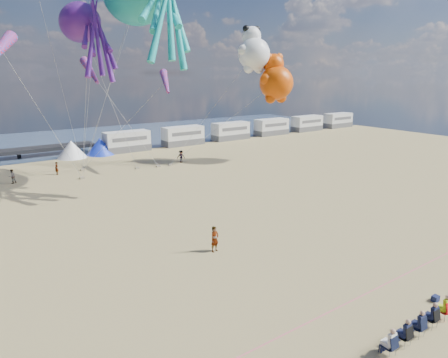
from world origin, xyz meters
TOP-DOWN VIEW (x-y plane):
  - ground at (0.00, 0.00)m, footprint 120.00×120.00m
  - water at (0.00, 55.00)m, footprint 120.00×120.00m
  - motorhome_0 at (6.00, 40.00)m, footprint 6.60×2.50m
  - motorhome_1 at (15.50, 40.00)m, footprint 6.60×2.50m
  - motorhome_2 at (25.00, 40.00)m, footprint 6.60×2.50m
  - motorhome_3 at (34.50, 40.00)m, footprint 6.60×2.50m
  - motorhome_4 at (44.00, 40.00)m, footprint 6.60×2.50m
  - motorhome_5 at (53.50, 40.00)m, footprint 6.60×2.50m
  - tent_white at (-2.00, 40.00)m, footprint 4.00×4.00m
  - tent_blue at (2.00, 40.00)m, footprint 4.00×4.00m
  - spectator_row at (-0.04, -8.43)m, footprint 6.10×0.90m
  - cooler_navy at (3.41, -7.46)m, footprint 0.38×0.28m
  - rope_line at (0.00, -5.00)m, footprint 34.00×0.03m
  - standing_person at (-2.54, 3.95)m, footprint 0.69×0.51m
  - beachgoer_1 at (-10.75, 30.10)m, footprint 0.88×0.75m
  - beachgoer_2 at (8.81, 28.73)m, footprint 0.99×0.97m
  - beachgoer_5 at (-6.00, 31.29)m, footprint 0.75×1.44m
  - sandbag_a at (-4.22, 27.72)m, footprint 0.50×0.35m
  - sandbag_b at (2.62, 28.60)m, footprint 0.50×0.35m
  - sandbag_c at (6.82, 27.98)m, footprint 0.50×0.35m
  - sandbag_d at (5.20, 28.09)m, footprint 0.50×0.35m
  - sandbag_e at (-3.02, 31.63)m, footprint 0.50×0.35m
  - kite_octopus_purple at (-2.93, 27.91)m, footprint 4.08×9.08m
  - kite_panda at (16.92, 24.08)m, footprint 5.47×5.24m
  - kite_teddy_orange at (19.35, 22.50)m, footprint 5.50×5.21m
  - windsock_left at (-11.16, 22.11)m, footprint 3.75×6.67m
  - windsock_mid at (-1.78, 29.42)m, footprint 1.34×5.63m
  - windsock_right at (5.55, 25.94)m, footprint 2.44×4.60m

SIDE VIEW (x-z plane):
  - ground at x=0.00m, z-range 0.00..0.00m
  - water at x=0.00m, z-range 0.02..0.02m
  - rope_line at x=0.00m, z-range 0.00..0.04m
  - sandbag_a at x=-4.22m, z-range 0.00..0.22m
  - sandbag_b at x=2.62m, z-range 0.00..0.22m
  - sandbag_c at x=6.82m, z-range 0.00..0.22m
  - sandbag_d at x=5.20m, z-range 0.00..0.22m
  - sandbag_e at x=-3.02m, z-range 0.00..0.22m
  - cooler_navy at x=3.41m, z-range 0.00..0.30m
  - spectator_row at x=-0.04m, z-range 0.00..1.30m
  - beachgoer_5 at x=-6.00m, z-range 0.00..1.48m
  - beachgoer_1 at x=-10.75m, z-range 0.00..1.52m
  - beachgoer_2 at x=8.81m, z-range 0.00..1.61m
  - standing_person at x=-2.54m, z-range 0.00..1.72m
  - tent_white at x=-2.00m, z-range 0.00..2.40m
  - tent_blue at x=2.00m, z-range 0.00..2.40m
  - motorhome_0 at x=6.00m, z-range 0.00..3.00m
  - motorhome_1 at x=15.50m, z-range 0.00..3.00m
  - motorhome_2 at x=25.00m, z-range 0.00..3.00m
  - motorhome_3 at x=34.50m, z-range 0.00..3.00m
  - motorhome_4 at x=44.00m, z-range 0.00..3.00m
  - motorhome_5 at x=53.50m, z-range 0.00..3.00m
  - kite_teddy_orange at x=19.35m, z-range 6.42..13.73m
  - windsock_right at x=5.55m, z-range 8.02..12.59m
  - windsock_mid at x=-1.78m, z-range 8.70..14.29m
  - windsock_left at x=-11.16m, z-range 9.81..16.61m
  - kite_panda at x=16.92m, z-range 10.20..16.96m
  - kite_octopus_purple at x=-2.93m, z-range 11.16..21.42m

